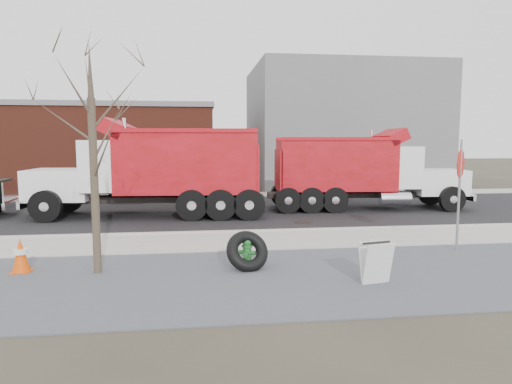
{
  "coord_description": "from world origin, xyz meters",
  "views": [
    {
      "loc": [
        -0.87,
        -13.23,
        3.06
      ],
      "look_at": [
        0.99,
        1.32,
        1.4
      ],
      "focal_mm": 32.0,
      "sensor_mm": 36.0,
      "label": 1
    }
  ],
  "objects": [
    {
      "name": "traffic_cone_near",
      "position": [
        -4.98,
        -2.31,
        0.41
      ],
      "size": [
        0.43,
        0.43,
        0.82
      ],
      "color": "#E14907",
      "rests_on": "ground"
    },
    {
      "name": "fire_hydrant",
      "position": [
        0.27,
        -2.57,
        0.34
      ],
      "size": [
        0.42,
        0.42,
        0.75
      ],
      "rotation": [
        0.0,
        0.0,
        -0.36
      ],
      "color": "#286A29",
      "rests_on": "ground"
    },
    {
      "name": "building_grey",
      "position": [
        9.0,
        18.0,
        4.0
      ],
      "size": [
        12.0,
        10.0,
        8.0
      ],
      "color": "slate",
      "rests_on": "ground"
    },
    {
      "name": "dump_truck_red_b",
      "position": [
        -2.48,
        5.34,
        1.97
      ],
      "size": [
        9.32,
        3.21,
        3.87
      ],
      "rotation": [
        0.0,
        0.0,
        3.08
      ],
      "color": "black",
      "rests_on": "ground"
    },
    {
      "name": "truck_tire",
      "position": [
        0.26,
        -2.73,
        0.45
      ],
      "size": [
        1.19,
        1.02,
        1.01
      ],
      "color": "black",
      "rests_on": "ground"
    },
    {
      "name": "far_sidewalk",
      "position": [
        0.0,
        12.0,
        0.03
      ],
      "size": [
        60.0,
        2.0,
        0.06
      ],
      "primitive_type": "cube",
      "color": "#9E9B93",
      "rests_on": "ground"
    },
    {
      "name": "sidewalk",
      "position": [
        0.0,
        0.25,
        0.03
      ],
      "size": [
        60.0,
        2.5,
        0.06
      ],
      "primitive_type": "cube",
      "color": "#9E9B93",
      "rests_on": "ground"
    },
    {
      "name": "bare_tree",
      "position": [
        -3.2,
        -2.6,
        3.3
      ],
      "size": [
        3.2,
        3.2,
        5.2
      ],
      "color": "#382D23",
      "rests_on": "ground"
    },
    {
      "name": "building_brick",
      "position": [
        -10.0,
        17.0,
        2.65
      ],
      "size": [
        20.2,
        8.2,
        5.3
      ],
      "color": "maroon",
      "rests_on": "ground"
    },
    {
      "name": "curb",
      "position": [
        0.0,
        1.55,
        0.06
      ],
      "size": [
        60.0,
        0.15,
        0.11
      ],
      "primitive_type": "cube",
      "color": "#9E9B93",
      "rests_on": "ground"
    },
    {
      "name": "ground",
      "position": [
        0.0,
        0.0,
        0.0
      ],
      "size": [
        120.0,
        120.0,
        0.0
      ],
      "primitive_type": "plane",
      "color": "#383328",
      "rests_on": "ground"
    },
    {
      "name": "dump_truck_red_a",
      "position": [
        6.24,
        6.2,
        1.8
      ],
      "size": [
        8.8,
        2.97,
        3.53
      ],
      "rotation": [
        0.0,
        0.0,
        -0.07
      ],
      "color": "black",
      "rests_on": "ground"
    },
    {
      "name": "road",
      "position": [
        0.0,
        6.3,
        0.01
      ],
      "size": [
        60.0,
        9.4,
        0.02
      ],
      "primitive_type": "cube",
      "color": "black",
      "rests_on": "ground"
    },
    {
      "name": "gravel_verge",
      "position": [
        0.0,
        -3.5,
        0.01
      ],
      "size": [
        60.0,
        5.0,
        0.03
      ],
      "primitive_type": "cube",
      "color": "slate",
      "rests_on": "ground"
    },
    {
      "name": "stop_sign",
      "position": [
        6.26,
        -1.57,
        2.08
      ],
      "size": [
        0.61,
        0.62,
        3.09
      ],
      "rotation": [
        0.0,
        0.0,
        0.4
      ],
      "color": "gray",
      "rests_on": "ground"
    },
    {
      "name": "sandwich_board",
      "position": [
        2.85,
        -4.18,
        0.48
      ],
      "size": [
        0.72,
        0.53,
        0.91
      ],
      "rotation": [
        0.0,
        0.0,
        0.2
      ],
      "color": "silver",
      "rests_on": "ground"
    }
  ]
}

